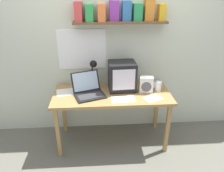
# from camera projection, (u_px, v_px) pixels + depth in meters

# --- Properties ---
(ground_plane) EXTENTS (12.00, 12.00, 0.00)m
(ground_plane) POSITION_uv_depth(u_px,v_px,m) (112.00, 140.00, 3.08)
(ground_plane) COLOR #656459
(back_wall) EXTENTS (5.60, 0.24, 2.60)m
(back_wall) POSITION_uv_depth(u_px,v_px,m) (110.00, 41.00, 2.88)
(back_wall) COLOR beige
(back_wall) RESTS_ON ground_plane
(corner_desk) EXTENTS (1.48, 0.66, 0.74)m
(corner_desk) POSITION_uv_depth(u_px,v_px,m) (112.00, 98.00, 2.80)
(corner_desk) COLOR #A47C47
(corner_desk) RESTS_ON ground_plane
(crt_monitor) EXTENTS (0.35, 0.31, 0.37)m
(crt_monitor) POSITION_uv_depth(u_px,v_px,m) (122.00, 76.00, 2.80)
(crt_monitor) COLOR black
(crt_monitor) RESTS_ON corner_desk
(laptop) EXTENTS (0.45, 0.45, 0.26)m
(laptop) POSITION_uv_depth(u_px,v_px,m) (88.00, 89.00, 2.72)
(laptop) COLOR black
(laptop) RESTS_ON corner_desk
(desk_lamp) EXTENTS (0.12, 0.15, 0.39)m
(desk_lamp) POSITION_uv_depth(u_px,v_px,m) (93.00, 69.00, 2.81)
(desk_lamp) COLOR black
(desk_lamp) RESTS_ON corner_desk
(juice_glass) EXTENTS (0.08, 0.08, 0.13)m
(juice_glass) POSITION_uv_depth(u_px,v_px,m) (158.00, 87.00, 2.81)
(juice_glass) COLOR white
(juice_glass) RESTS_ON corner_desk
(space_heater) EXTENTS (0.18, 0.13, 0.21)m
(space_heater) POSITION_uv_depth(u_px,v_px,m) (146.00, 84.00, 2.77)
(space_heater) COLOR silver
(space_heater) RESTS_ON corner_desk
(loose_paper_near_monitor) EXTENTS (0.32, 0.26, 0.00)m
(loose_paper_near_monitor) POSITION_uv_depth(u_px,v_px,m) (68.00, 92.00, 2.80)
(loose_paper_near_monitor) COLOR white
(loose_paper_near_monitor) RESTS_ON corner_desk
(printed_handout) EXTENTS (0.26, 0.23, 0.00)m
(printed_handout) POSITION_uv_depth(u_px,v_px,m) (153.00, 98.00, 2.64)
(printed_handout) COLOR white
(printed_handout) RESTS_ON corner_desk
(loose_paper_near_laptop) EXTENTS (0.28, 0.24, 0.00)m
(loose_paper_near_laptop) POSITION_uv_depth(u_px,v_px,m) (150.00, 85.00, 2.98)
(loose_paper_near_laptop) COLOR white
(loose_paper_near_laptop) RESTS_ON corner_desk
(open_notebook) EXTENTS (0.29, 0.18, 0.00)m
(open_notebook) POSITION_uv_depth(u_px,v_px,m) (123.00, 99.00, 2.62)
(open_notebook) COLOR white
(open_notebook) RESTS_ON corner_desk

